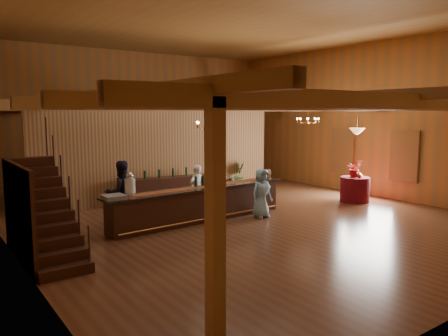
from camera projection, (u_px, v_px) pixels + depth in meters
floor at (236, 216)px, 12.82m from camera, size 14.00×14.00×0.00m
ceiling at (237, 22)px, 12.13m from camera, size 14.00×14.00×0.00m
wall_back at (135, 119)px, 18.12m from camera, size 12.00×0.10×5.50m
wall_left at (5, 125)px, 9.01m from camera, size 0.10×14.00×5.50m
wall_right at (367, 120)px, 15.93m from camera, size 0.10×14.00×5.50m
beam_grid at (226, 105)px, 12.82m from camera, size 11.90×13.90×0.39m
support_posts at (247, 163)px, 12.21m from camera, size 9.20×10.20×3.20m
partition_wall at (164, 155)px, 15.16m from camera, size 9.00×0.18×3.10m
window_right_front at (405, 156)px, 14.76m from camera, size 0.12×1.05×1.75m
window_right_back at (343, 151)px, 16.86m from camera, size 0.12×1.05×1.75m
staircase at (46, 211)px, 8.95m from camera, size 1.00×2.80×2.00m
backroom_boxes at (145, 177)px, 17.02m from camera, size 4.10×0.60×1.10m
tasting_bar at (200, 204)px, 12.15m from camera, size 5.71×1.06×0.96m
beverage_dispenser at (130, 185)px, 10.78m from camera, size 0.26×0.26×0.60m
glass_rack_tray at (114, 197)px, 10.44m from camera, size 0.50×0.50×0.10m
raffle_drum at (266, 173)px, 13.59m from camera, size 0.34×0.24×0.30m
bar_bottle_0 at (196, 182)px, 12.11m from camera, size 0.07×0.07×0.30m
bar_bottle_1 at (203, 181)px, 12.26m from camera, size 0.07×0.07×0.30m
bar_bottle_2 at (211, 180)px, 12.45m from camera, size 0.07×0.07×0.30m
bar_bottle_3 at (212, 180)px, 12.48m from camera, size 0.07×0.07×0.30m
backbar_shelf at (166, 190)px, 14.74m from camera, size 3.05×0.90×0.85m
round_table at (355, 189)px, 14.81m from camera, size 0.97×0.97×0.84m
chandelier_left at (210, 125)px, 11.51m from camera, size 0.80×0.80×0.67m
chandelier_right at (308, 120)px, 16.04m from camera, size 0.80×0.80×0.63m
pendant_lamp at (357, 131)px, 14.56m from camera, size 0.52×0.52×0.90m
bartender at (196, 189)px, 13.02m from camera, size 0.61×0.48×1.47m
staff_second at (121, 193)px, 11.67m from camera, size 0.88×0.71×1.74m
guest at (262, 193)px, 12.54m from camera, size 0.71×0.47×1.42m
floor_plant at (238, 176)px, 16.80m from camera, size 0.75×0.67×1.15m
table_flowers at (354, 168)px, 14.83m from camera, size 0.52×0.46×0.57m
table_vase at (359, 173)px, 14.65m from camera, size 0.19×0.19×0.30m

